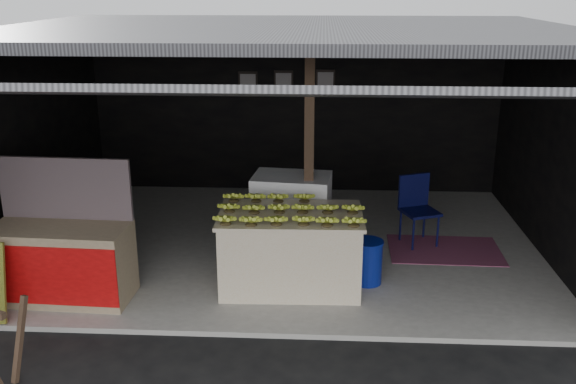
# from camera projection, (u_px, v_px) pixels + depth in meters

# --- Properties ---
(ground) EXTENTS (80.00, 80.00, 0.00)m
(ground) POSITION_uv_depth(u_px,v_px,m) (275.00, 339.00, 6.68)
(ground) COLOR black
(ground) RESTS_ON ground
(concrete_slab) EXTENTS (7.00, 5.00, 0.06)m
(concrete_slab) POSITION_uv_depth(u_px,v_px,m) (288.00, 243.00, 9.04)
(concrete_slab) COLOR gray
(concrete_slab) RESTS_ON ground
(shophouse) EXTENTS (7.40, 7.29, 3.02)m
(shophouse) POSITION_uv_depth(u_px,v_px,m) (289.00, 94.00, 8.70)
(shophouse) COLOR black
(shophouse) RESTS_ON ground
(banana_table) EXTENTS (1.70, 1.07, 0.93)m
(banana_table) POSITION_uv_depth(u_px,v_px,m) (291.00, 250.00, 7.58)
(banana_table) COLOR silver
(banana_table) RESTS_ON concrete_slab
(banana_pile) EXTENTS (1.57, 0.97, 0.18)m
(banana_pile) POSITION_uv_depth(u_px,v_px,m) (291.00, 206.00, 7.41)
(banana_pile) COLOR yellow
(banana_pile) RESTS_ON banana_table
(white_crate) EXTENTS (1.06, 0.77, 1.10)m
(white_crate) POSITION_uv_depth(u_px,v_px,m) (292.00, 216.00, 8.45)
(white_crate) COLOR white
(white_crate) RESTS_ON concrete_slab
(neighbor_stall) EXTENTS (1.58, 0.77, 1.60)m
(neighbor_stall) POSITION_uv_depth(u_px,v_px,m) (62.00, 259.00, 7.29)
(neighbor_stall) COLOR #998466
(neighbor_stall) RESTS_ON concrete_slab
(water_barrel) EXTENTS (0.35, 0.35, 0.51)m
(water_barrel) POSITION_uv_depth(u_px,v_px,m) (368.00, 263.00, 7.73)
(water_barrel) COLOR navy
(water_barrel) RESTS_ON concrete_slab
(plastic_chair) EXTENTS (0.59, 0.59, 0.96)m
(plastic_chair) POSITION_uv_depth(u_px,v_px,m) (417.00, 203.00, 8.86)
(plastic_chair) COLOR #0A0D38
(plastic_chair) RESTS_ON concrete_slab
(magenta_rug) EXTENTS (1.52, 1.04, 0.01)m
(magenta_rug) POSITION_uv_depth(u_px,v_px,m) (444.00, 250.00, 8.74)
(magenta_rug) COLOR maroon
(magenta_rug) RESTS_ON concrete_slab
(picture_frames) EXTENTS (1.62, 0.04, 0.46)m
(picture_frames) POSITION_uv_depth(u_px,v_px,m) (286.00, 83.00, 10.74)
(picture_frames) COLOR black
(picture_frames) RESTS_ON shophouse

